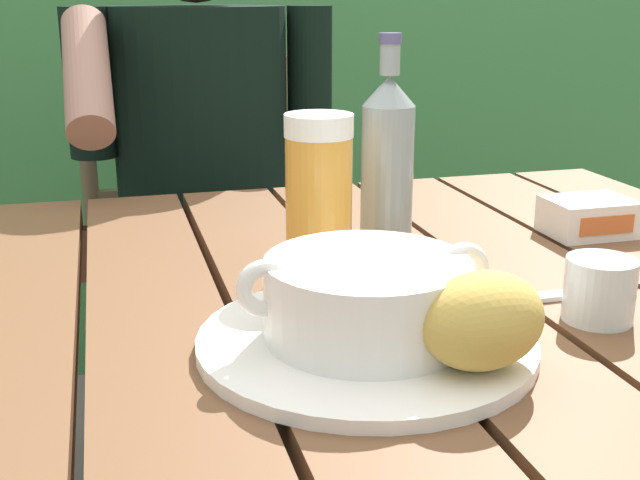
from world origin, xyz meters
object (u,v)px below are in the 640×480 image
water_glass_small (599,290)px  table_knife (504,301)px  beer_bottle (387,161)px  person_eating (207,174)px  butter_tub (588,217)px  chair_near_diner (201,273)px  bread_roll (483,320)px  soup_bowl (367,296)px  beer_glass (319,194)px  serving_plate (366,341)px

water_glass_small → table_knife: 0.09m
beer_bottle → table_knife: size_ratio=1.60×
person_eating → butter_tub: (0.41, -0.60, 0.05)m
person_eating → chair_near_diner: bearing=89.2°
butter_tub → bread_roll: bearing=-133.3°
soup_bowl → bread_roll: size_ratio=1.78×
butter_tub → soup_bowl: bearing=-146.5°
soup_bowl → butter_tub: size_ratio=2.12×
person_eating → butter_tub: size_ratio=11.54×
table_knife → beer_glass: bearing=135.7°
bread_roll → beer_glass: (-0.05, 0.29, 0.04)m
soup_bowl → water_glass_small: (0.23, 0.00, -0.02)m
serving_plate → table_knife: serving_plate is taller
water_glass_small → beer_glass: bearing=136.6°
bread_roll → water_glass_small: bearing=27.0°
serving_plate → butter_tub: (0.38, 0.25, 0.02)m
serving_plate → water_glass_small: (0.23, 0.00, 0.02)m
serving_plate → bread_roll: 0.12m
bread_roll → beer_glass: beer_glass is taller
chair_near_diner → person_eating: (-0.00, -0.19, 0.26)m
person_eating → beer_bottle: person_eating is taller
water_glass_small → bread_roll: bearing=-153.0°
serving_plate → butter_tub: bearing=33.5°
soup_bowl → beer_glass: size_ratio=1.30×
serving_plate → beer_glass: 0.22m
bread_roll → beer_glass: bearing=100.8°
serving_plate → butter_tub: size_ratio=2.77×
beer_glass → serving_plate: bearing=-93.9°
water_glass_small → butter_tub: size_ratio=0.62×
chair_near_diner → water_glass_small: bearing=-76.3°
person_eating → beer_bottle: (0.14, -0.59, 0.13)m
serving_plate → beer_glass: (0.01, 0.21, 0.08)m
chair_near_diner → water_glass_small: chair_near_diner is taller
chair_near_diner → table_knife: bearing=-79.2°
beer_glass → butter_tub: size_ratio=1.64×
bread_roll → water_glass_small: size_ratio=1.92×
person_eating → bread_roll: size_ratio=9.67×
chair_near_diner → bread_roll: chair_near_diner is taller
beer_glass → water_glass_small: (0.22, -0.21, -0.06)m
chair_near_diner → soup_bowl: 1.10m
table_knife → serving_plate: bearing=-159.9°
water_glass_small → butter_tub: 0.29m
chair_near_diner → bread_roll: size_ratio=7.15×
water_glass_small → butter_tub: (0.15, 0.25, -0.01)m
chair_near_diner → butter_tub: bearing=-62.8°
person_eating → serving_plate: bearing=-88.2°
soup_bowl → butter_tub: (0.38, 0.25, -0.03)m
person_eating → table_knife: (0.19, -0.79, 0.03)m
serving_plate → beer_bottle: (0.11, 0.26, 0.10)m
table_knife → beer_bottle: bearing=104.6°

